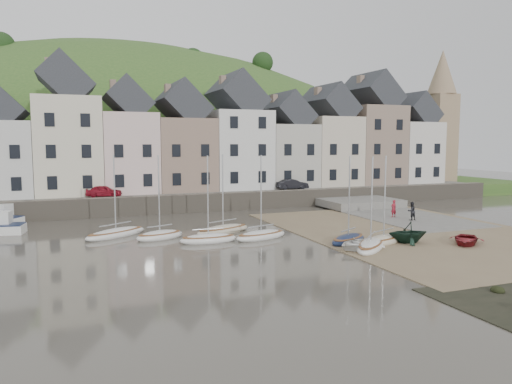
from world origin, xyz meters
name	(u,v)px	position (x,y,z in m)	size (l,w,h in m)	color
ground	(287,243)	(0.00, 0.00, 0.00)	(160.00, 160.00, 0.00)	#484338
quay_land	(184,190)	(0.00, 32.00, 0.75)	(90.00, 30.00, 1.50)	#345A24
quay_street	(207,192)	(0.00, 20.50, 1.55)	(70.00, 7.00, 0.10)	slate
seawall	(217,202)	(0.00, 17.00, 0.90)	(70.00, 1.20, 1.80)	slate
beach	(415,232)	(11.00, 0.00, 0.03)	(18.00, 26.00, 0.06)	#7D664C
slipway	(394,214)	(15.00, 8.00, 0.06)	(8.00, 18.00, 0.12)	slate
hillside	(124,278)	(-5.00, 60.00, -17.99)	(134.40, 84.00, 84.00)	#345A24
townhouse_terrace	(214,139)	(1.76, 24.00, 7.32)	(61.05, 8.00, 13.93)	white
church_spire	(441,112)	(34.55, 24.00, 11.06)	(4.00, 4.00, 18.00)	#997F60
sailboat_0	(116,233)	(-10.94, 6.76, 0.26)	(5.27, 4.20, 6.32)	white
sailboat_1	(160,235)	(-8.03, 4.72, 0.27)	(3.99, 2.63, 6.32)	white
sailboat_2	(223,230)	(-3.05, 5.23, 0.26)	(5.18, 3.32, 6.32)	beige
sailboat_3	(208,238)	(-5.07, 2.24, 0.27)	(4.12, 1.61, 6.32)	white
sailboat_4	(261,235)	(-1.13, 2.07, 0.26)	(4.60, 2.67, 6.32)	white
sailboat_5	(348,239)	(3.99, -1.56, 0.27)	(4.11, 3.30, 6.32)	#162346
sailboat_6	(371,245)	(4.27, -3.83, 0.26)	(4.55, 4.58, 6.32)	white
sailboat_7	(384,240)	(6.18, -2.61, 0.26)	(4.58, 3.03, 6.32)	beige
rowboat_white	(359,243)	(3.50, -3.63, 0.42)	(2.49, 3.49, 0.72)	white
rowboat_green	(408,232)	(7.72, -3.23, 0.81)	(2.45, 2.84, 1.49)	black
rowboat_red	(466,239)	(11.11, -5.08, 0.39)	(2.31, 3.23, 0.67)	maroon
person_red	(394,209)	(13.70, 6.31, 0.92)	(0.58, 0.38, 1.59)	maroon
person_dark	(411,211)	(14.09, 4.29, 0.94)	(0.79, 0.62, 1.63)	black
car_left	(104,191)	(-10.81, 19.50, 2.18)	(1.38, 3.42, 1.16)	maroon
car_right	(292,184)	(9.69, 19.50, 2.20)	(1.28, 3.66, 1.21)	black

